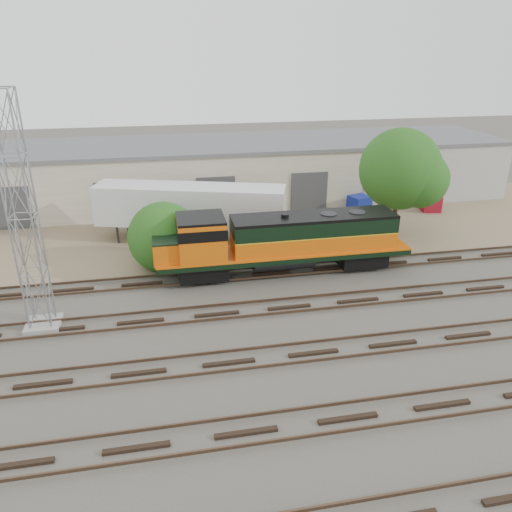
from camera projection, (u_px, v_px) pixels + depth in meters
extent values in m
plane|color=#47423A|center=(221.00, 330.00, 25.39)|extent=(140.00, 140.00, 0.00)
cube|color=#726047|center=(196.00, 230.00, 38.91)|extent=(80.00, 16.00, 0.02)
cube|color=black|center=(246.00, 433.00, 18.59)|extent=(80.00, 2.40, 0.14)
cube|color=#4C3828|center=(250.00, 444.00, 17.86)|extent=(80.00, 0.08, 0.14)
cube|color=#4C3828|center=(243.00, 416.00, 19.21)|extent=(80.00, 0.08, 0.14)
cube|color=black|center=(229.00, 363.00, 22.65)|extent=(80.00, 2.40, 0.14)
cube|color=#4C3828|center=(231.00, 370.00, 21.92)|extent=(80.00, 0.08, 0.14)
cube|color=#4C3828|center=(227.00, 351.00, 23.27)|extent=(80.00, 0.08, 0.14)
cube|color=black|center=(217.00, 314.00, 26.71)|extent=(80.00, 2.40, 0.14)
cube|color=#4C3828|center=(219.00, 319.00, 25.98)|extent=(80.00, 0.08, 0.14)
cube|color=#4C3828|center=(215.00, 305.00, 27.33)|extent=(80.00, 0.08, 0.14)
cube|color=black|center=(208.00, 278.00, 30.77)|extent=(80.00, 2.40, 0.14)
cube|color=#4C3828|center=(209.00, 282.00, 30.04)|extent=(80.00, 0.08, 0.14)
cube|color=#4C3828|center=(207.00, 271.00, 31.39)|extent=(80.00, 0.08, 0.14)
cube|color=beige|center=(187.00, 174.00, 45.15)|extent=(58.00, 10.00, 5.00)
cube|color=#59595B|center=(186.00, 145.00, 44.10)|extent=(58.40, 10.40, 0.30)
cube|color=#999993|center=(439.00, 176.00, 44.49)|extent=(14.00, 0.10, 5.00)
cube|color=#333335|center=(10.00, 209.00, 38.42)|extent=(3.20, 0.12, 3.40)
cube|color=#333335|center=(117.00, 203.00, 39.84)|extent=(3.20, 0.12, 3.40)
cube|color=#333335|center=(216.00, 197.00, 41.25)|extent=(3.20, 0.12, 3.40)
cube|color=#333335|center=(309.00, 192.00, 42.67)|extent=(3.20, 0.12, 3.40)
cube|color=#333335|center=(396.00, 187.00, 44.09)|extent=(3.20, 0.12, 3.40)
cube|color=black|center=(203.00, 269.00, 30.45)|extent=(2.97, 2.23, 0.93)
cube|color=black|center=(360.00, 256.00, 32.26)|extent=(2.97, 2.23, 0.93)
cube|color=black|center=(284.00, 253.00, 31.11)|extent=(15.76, 2.78, 0.32)
cylinder|color=black|center=(284.00, 262.00, 31.34)|extent=(3.89, 1.02, 1.02)
cube|color=#C75409|center=(313.00, 240.00, 31.16)|extent=(10.20, 2.41, 1.11)
cube|color=black|center=(314.00, 225.00, 30.75)|extent=(10.20, 2.41, 0.93)
cube|color=black|center=(314.00, 216.00, 30.54)|extent=(10.20, 2.41, 0.19)
cube|color=#C75409|center=(201.00, 238.00, 29.67)|extent=(2.78, 2.78, 2.41)
cube|color=black|center=(200.00, 218.00, 29.16)|extent=(2.78, 2.78, 0.15)
cube|color=#C75409|center=(166.00, 250.00, 29.51)|extent=(1.48, 2.23, 1.30)
cube|color=gray|center=(44.00, 324.00, 25.74)|extent=(1.73, 1.73, 0.20)
cylinder|color=gray|center=(14.00, 213.00, 23.82)|extent=(0.09, 0.09, 11.52)
cylinder|color=gray|center=(37.00, 212.00, 24.01)|extent=(0.09, 0.09, 11.52)
cylinder|color=gray|center=(8.00, 220.00, 22.87)|extent=(0.09, 0.09, 11.52)
cylinder|color=gray|center=(32.00, 219.00, 23.06)|extent=(0.09, 0.09, 11.52)
cube|color=silver|center=(190.00, 205.00, 35.69)|extent=(13.74, 6.66, 2.81)
cube|color=black|center=(264.00, 237.00, 36.03)|extent=(3.17, 3.24, 1.04)
cube|color=black|center=(118.00, 235.00, 36.09)|extent=(0.16, 0.16, 1.36)
cube|color=black|center=(128.00, 225.00, 38.00)|extent=(0.16, 0.16, 1.36)
cube|color=navy|center=(359.00, 205.00, 42.55)|extent=(1.99, 1.93, 1.50)
cube|color=maroon|center=(431.00, 203.00, 43.03)|extent=(1.73, 1.65, 1.40)
cylinder|color=#382619|center=(166.00, 263.00, 32.58)|extent=(0.31, 0.31, 0.41)
sphere|color=#1A4E16|center=(164.00, 237.00, 31.87)|extent=(4.56, 4.56, 4.56)
sphere|color=#1A4E16|center=(179.00, 247.00, 31.59)|extent=(3.19, 3.19, 3.19)
cylinder|color=#382619|center=(395.00, 215.00, 37.59)|extent=(0.34, 0.34, 2.95)
sphere|color=#1A4E16|center=(400.00, 169.00, 36.20)|extent=(5.90, 5.90, 5.90)
sphere|color=#1A4E16|center=(420.00, 179.00, 35.84)|extent=(4.13, 4.13, 4.13)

